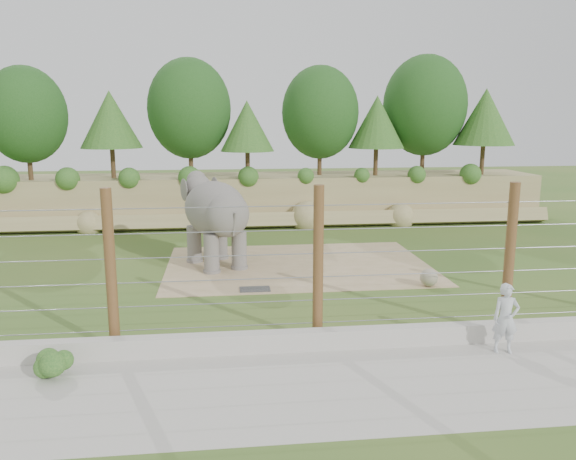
{
  "coord_description": "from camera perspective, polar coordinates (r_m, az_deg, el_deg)",
  "views": [
    {
      "loc": [
        -2.29,
        -17.78,
        5.58
      ],
      "look_at": [
        0.0,
        2.0,
        1.6
      ],
      "focal_mm": 35.0,
      "sensor_mm": 36.0,
      "label": 1
    }
  ],
  "objects": [
    {
      "name": "elephant",
      "position": [
        21.47,
        -7.37,
        0.81
      ],
      "size": [
        3.3,
        4.58,
        3.41
      ],
      "primitive_type": null,
      "rotation": [
        0.0,
        0.0,
        0.4
      ],
      "color": "#66605B",
      "rests_on": "ground"
    },
    {
      "name": "dirt_patch",
      "position": [
        21.69,
        1.01,
        -3.58
      ],
      "size": [
        10.0,
        7.0,
        0.02
      ],
      "primitive_type": "cube",
      "color": "tan",
      "rests_on": "ground"
    },
    {
      "name": "walkway",
      "position": [
        12.35,
        4.99,
        -15.58
      ],
      "size": [
        26.0,
        4.0,
        0.01
      ],
      "primitive_type": "cube",
      "color": "beige",
      "rests_on": "ground"
    },
    {
      "name": "walkway_shrub",
      "position": [
        13.61,
        -22.61,
        -12.32
      ],
      "size": [
        0.63,
        0.63,
        0.63
      ],
      "primitive_type": "sphere",
      "color": "#21521F",
      "rests_on": "walkway"
    },
    {
      "name": "ground",
      "position": [
        18.77,
        0.71,
        -5.99
      ],
      "size": [
        90.0,
        90.0,
        0.0
      ],
      "primitive_type": "plane",
      "color": "#3B6425",
      "rests_on": "ground"
    },
    {
      "name": "barrier_fence",
      "position": [
        13.94,
        3.08,
        -3.59
      ],
      "size": [
        20.26,
        0.26,
        4.0
      ],
      "color": "#57371B",
      "rests_on": "ground"
    },
    {
      "name": "zookeeper",
      "position": [
        14.57,
        21.25,
        -8.37
      ],
      "size": [
        0.68,
        0.51,
        1.71
      ],
      "primitive_type": "imported",
      "rotation": [
        0.0,
        0.0,
        -0.17
      ],
      "color": "silver",
      "rests_on": "walkway"
    },
    {
      "name": "back_embankment",
      "position": [
        30.63,
        -1.22,
        8.28
      ],
      "size": [
        30.0,
        5.52,
        8.77
      ],
      "color": "#968656",
      "rests_on": "ground"
    },
    {
      "name": "drain_grate",
      "position": [
        18.65,
        -3.38,
        -6.02
      ],
      "size": [
        1.0,
        0.6,
        0.03
      ],
      "primitive_type": "cube",
      "color": "#262628",
      "rests_on": "dirt_patch"
    },
    {
      "name": "stone_ball",
      "position": [
        19.47,
        14.12,
        -4.71
      ],
      "size": [
        0.6,
        0.6,
        0.6
      ],
      "primitive_type": "sphere",
      "color": "gray",
      "rests_on": "dirt_patch"
    },
    {
      "name": "retaining_wall",
      "position": [
        14.03,
        3.35,
        -11.04
      ],
      "size": [
        26.0,
        0.35,
        0.5
      ],
      "primitive_type": "cube",
      "color": "beige",
      "rests_on": "ground"
    }
  ]
}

